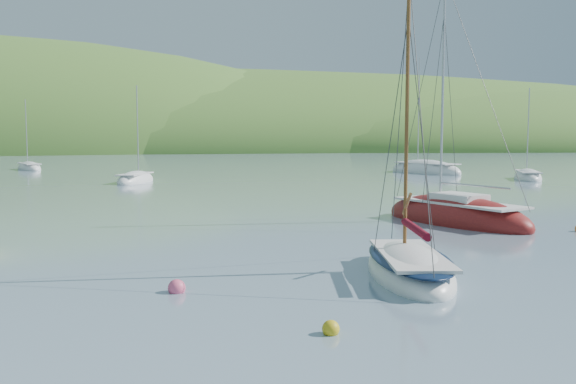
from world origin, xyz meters
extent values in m
plane|color=slate|center=(0.00, 0.00, 0.00)|extent=(700.00, 700.00, 0.00)
ellipsoid|color=#356827|center=(0.00, 170.00, 0.00)|extent=(440.00, 110.00, 44.00)
ellipsoid|color=#356827|center=(90.00, 160.00, 0.00)|extent=(240.00, 100.00, 34.00)
ellipsoid|color=white|center=(4.04, 3.39, 0.12)|extent=(3.43, 6.87, 1.61)
cube|color=silver|center=(4.02, 3.26, 0.69)|extent=(2.59, 5.35, 0.10)
cylinder|color=brown|center=(4.17, 4.17, 5.03)|extent=(0.12, 0.12, 8.77)
ellipsoid|color=#0A1A36|center=(4.04, 3.39, 0.59)|extent=(3.37, 6.80, 0.28)
cylinder|color=maroon|center=(3.91, 2.61, 1.60)|extent=(0.74, 3.15, 0.24)
ellipsoid|color=maroon|center=(10.52, 14.09, 0.17)|extent=(6.24, 9.33, 2.44)
cube|color=silver|center=(10.59, 13.93, 1.03)|extent=(4.77, 7.24, 0.10)
cylinder|color=#AEAFB3|center=(10.10, 15.07, 6.52)|extent=(0.12, 0.12, 11.06)
cube|color=silver|center=(10.59, 13.93, 1.27)|extent=(2.49, 2.93, 0.42)
cylinder|color=#AEAFB3|center=(10.93, 13.11, 1.94)|extent=(1.73, 3.95, 0.09)
ellipsoid|color=white|center=(-6.57, 43.15, 0.13)|extent=(4.16, 6.97, 1.80)
cube|color=silver|center=(-6.61, 43.02, 0.77)|extent=(3.17, 5.42, 0.10)
cylinder|color=#AEAFB3|center=(-6.34, 43.90, 4.68)|extent=(0.12, 0.12, 7.90)
ellipsoid|color=white|center=(23.89, 50.86, 0.19)|extent=(7.08, 10.10, 2.60)
cube|color=silver|center=(23.97, 50.69, 1.09)|extent=(5.42, 7.83, 0.10)
cylinder|color=#AEAFB3|center=(23.41, 51.90, 6.79)|extent=(0.12, 0.12, 11.48)
ellipsoid|color=white|center=(-20.16, 65.05, 0.12)|extent=(4.67, 6.71, 1.74)
cube|color=silver|center=(-20.11, 64.93, 0.74)|extent=(3.57, 5.21, 0.10)
cylinder|color=#AEAFB3|center=(-20.48, 65.74, 4.52)|extent=(0.12, 0.12, 7.63)
ellipsoid|color=white|center=(29.80, 40.20, 0.13)|extent=(4.62, 6.99, 1.80)
cube|color=silver|center=(29.75, 40.08, 0.77)|extent=(3.53, 5.42, 0.10)
cylinder|color=#AEAFB3|center=(30.09, 40.94, 4.69)|extent=(0.12, 0.12, 7.92)
sphere|color=gold|center=(0.22, -1.84, 0.12)|extent=(0.40, 0.40, 0.40)
sphere|color=#EE557C|center=(-3.14, 2.56, 0.12)|extent=(0.50, 0.50, 0.50)
camera|label=1|loc=(-3.15, -15.36, 4.49)|focal=40.00mm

